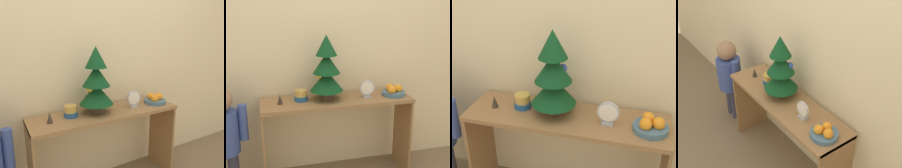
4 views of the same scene
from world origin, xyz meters
TOP-DOWN VIEW (x-y plane):
  - back_wall at (0.00, 0.42)m, footprint 7.00×0.05m
  - console_table at (0.00, 0.19)m, footprint 1.29×0.38m
  - mini_tree at (-0.08, 0.20)m, footprint 0.28×0.28m
  - fruit_bowl at (0.51, 0.16)m, footprint 0.20×0.20m
  - singing_bowl at (-0.30, 0.22)m, footprint 0.11×0.11m
  - desk_clock at (0.26, 0.16)m, footprint 0.13×0.04m
  - figurine at (-0.48, 0.17)m, footprint 0.04×0.04m

SIDE VIEW (x-z plane):
  - console_table at x=0.00m, z-range 0.21..0.93m
  - fruit_bowl at x=0.51m, z-range 0.71..0.81m
  - figurine at x=-0.48m, z-range 0.72..0.81m
  - singing_bowl at x=-0.30m, z-range 0.72..0.82m
  - desk_clock at x=0.26m, z-range 0.72..0.88m
  - mini_tree at x=-0.08m, z-range 0.72..1.27m
  - back_wall at x=0.00m, z-range 0.00..2.50m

